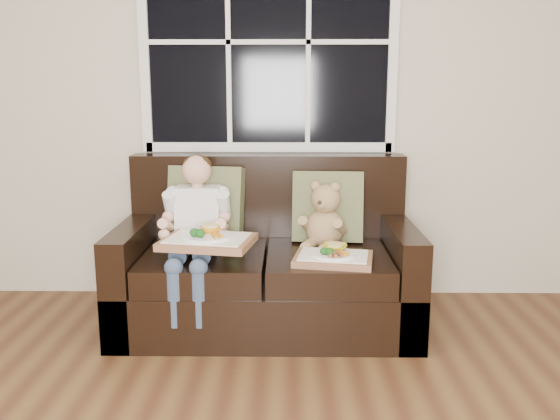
{
  "coord_description": "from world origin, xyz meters",
  "views": [
    {
      "loc": [
        0.05,
        -1.35,
        1.37
      ],
      "look_at": [
        0.01,
        1.85,
        0.71
      ],
      "focal_mm": 38.0,
      "sensor_mm": 36.0,
      "label": 1
    }
  ],
  "objects_px": {
    "loveseat": "(267,270)",
    "tray_right": "(333,257)",
    "child": "(196,220)",
    "tray_left": "(208,240)",
    "teddy_bear": "(325,220)"
  },
  "relations": [
    {
      "from": "teddy_bear",
      "to": "tray_right",
      "type": "height_order",
      "value": "teddy_bear"
    },
    {
      "from": "loveseat",
      "to": "teddy_bear",
      "type": "relative_size",
      "value": 4.2
    },
    {
      "from": "child",
      "to": "tray_left",
      "type": "relative_size",
      "value": 1.6
    },
    {
      "from": "child",
      "to": "tray_left",
      "type": "bearing_deg",
      "value": -65.34
    },
    {
      "from": "teddy_bear",
      "to": "tray_left",
      "type": "relative_size",
      "value": 0.77
    },
    {
      "from": "child",
      "to": "tray_left",
      "type": "height_order",
      "value": "child"
    },
    {
      "from": "loveseat",
      "to": "child",
      "type": "relative_size",
      "value": 2.02
    },
    {
      "from": "child",
      "to": "teddy_bear",
      "type": "relative_size",
      "value": 2.08
    },
    {
      "from": "tray_left",
      "to": "tray_right",
      "type": "xyz_separation_m",
      "value": [
        0.67,
        0.02,
        -0.1
      ]
    },
    {
      "from": "child",
      "to": "tray_left",
      "type": "distance_m",
      "value": 0.23
    },
    {
      "from": "loveseat",
      "to": "tray_right",
      "type": "relative_size",
      "value": 3.7
    },
    {
      "from": "loveseat",
      "to": "child",
      "type": "distance_m",
      "value": 0.53
    },
    {
      "from": "loveseat",
      "to": "tray_right",
      "type": "distance_m",
      "value": 0.51
    },
    {
      "from": "tray_right",
      "to": "loveseat",
      "type": "bearing_deg",
      "value": 150.4
    },
    {
      "from": "tray_left",
      "to": "tray_right",
      "type": "height_order",
      "value": "tray_left"
    }
  ]
}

